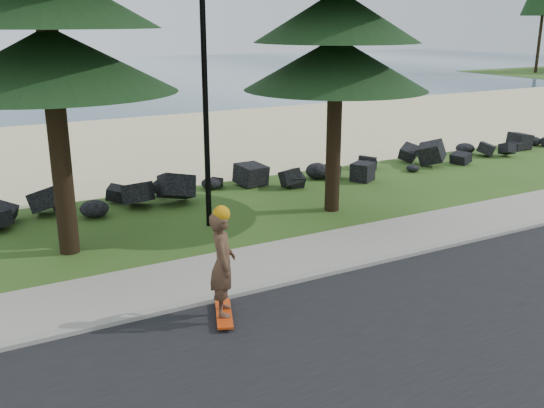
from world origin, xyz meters
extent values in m
plane|color=#2D4B17|center=(0.00, 0.00, 0.00)|extent=(160.00, 160.00, 0.00)
cube|color=black|center=(0.00, -4.50, 0.01)|extent=(160.00, 7.00, 0.02)
cube|color=gray|center=(0.00, -0.90, 0.05)|extent=(160.00, 0.20, 0.10)
cube|color=gray|center=(0.00, 0.20, 0.04)|extent=(160.00, 2.00, 0.08)
cube|color=beige|center=(0.00, 14.50, 0.01)|extent=(160.00, 15.00, 0.01)
cube|color=#355766|center=(0.00, 51.00, 0.00)|extent=(160.00, 58.00, 0.01)
cylinder|color=black|center=(0.00, 3.20, 4.00)|extent=(0.14, 0.14, 8.00)
cube|color=red|center=(-1.78, -1.63, 0.11)|extent=(0.66, 1.13, 0.04)
imported|color=#523625|center=(-1.78, -1.63, 1.05)|extent=(0.66, 0.79, 1.85)
sphere|color=#C5830A|center=(-1.78, -1.63, 1.93)|extent=(0.30, 0.30, 0.30)
camera|label=1|loc=(-5.66, -10.43, 5.00)|focal=40.00mm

